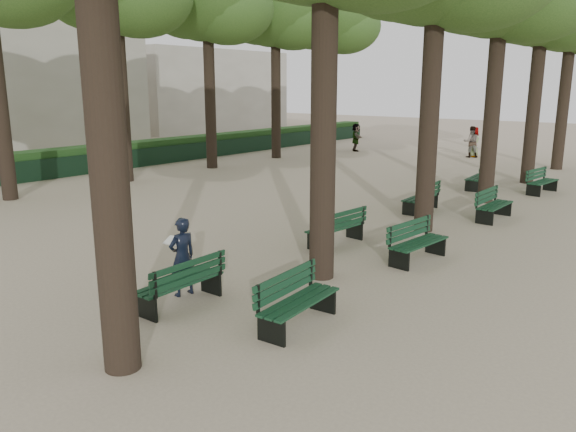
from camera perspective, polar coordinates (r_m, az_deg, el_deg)
The scene contains 19 objects.
ground at distance 10.89m, azimuth -12.45°, elevation -8.56°, with size 120.00×120.00×0.00m, color tan.
tree_central_5 at distance 30.26m, azimuth 27.09°, elevation 18.77°, with size 6.00×6.00×9.95m.
tree_far_4 at distance 31.73m, azimuth -1.28°, elevation 20.70°, with size 6.00×6.00×10.45m.
tree_far_5 at distance 35.71m, azimuth 4.14°, elevation 19.82°, with size 6.00×6.00×10.45m.
bench_left_0 at distance 10.59m, azimuth -10.87°, elevation -7.55°, with size 0.58×1.80×0.92m.
bench_left_1 at distance 14.34m, azimuth 4.88°, elevation -1.86°, with size 0.75×1.85×0.92m.
bench_left_2 at distance 18.58m, azimuth 13.31°, elevation 1.30°, with size 0.61×1.81×0.92m.
bench_left_3 at distance 23.29m, azimuth 18.70°, elevation 3.31°, with size 0.71×1.84×0.92m.
bench_right_0 at distance 9.55m, azimuth 1.12°, elevation -9.64°, with size 0.68×1.83×0.92m.
bench_right_1 at distance 13.28m, azimuth 13.09°, elevation -3.38°, with size 0.76×1.85×0.92m.
bench_right_2 at distance 18.04m, azimuth 20.21°, elevation 0.49°, with size 0.61×1.81×0.92m.
bench_right_3 at distance 23.15m, azimuth 24.41°, elevation 2.77°, with size 0.80×1.86×0.92m.
man_with_map at distance 10.95m, azimuth -10.69°, elevation -4.08°, with size 0.63×0.66×1.54m.
pedestrian_d at distance 33.67m, azimuth 18.37°, elevation 7.15°, with size 0.82×0.34×1.69m, color #262628.
pedestrian_e at distance 35.07m, azimuth 6.91°, elevation 7.94°, with size 1.57×0.34×1.69m, color #262628.
pedestrian_a at distance 33.37m, azimuth 18.11°, elevation 7.17°, with size 0.85×0.35×1.74m, color #262628.
fence at distance 28.96m, azimuth -14.76°, elevation 5.73°, with size 0.08×42.00×0.90m, color black.
hedge at distance 29.50m, azimuth -15.61°, elevation 6.10°, with size 1.20×42.00×1.20m, color #1A4116.
building_far at distance 54.73m, azimuth -10.55°, elevation 12.44°, with size 12.00×16.00×7.00m, color #B7B2A3.
Camera 1 is at (7.92, -6.34, 3.97)m, focal length 35.00 mm.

